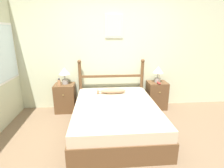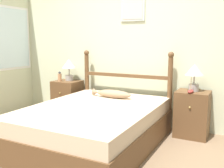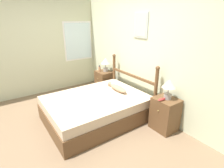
{
  "view_description": "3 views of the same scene",
  "coord_description": "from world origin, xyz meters",
  "px_view_note": "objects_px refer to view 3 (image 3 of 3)",
  "views": [
    {
      "loc": [
        -0.36,
        -2.21,
        1.71
      ],
      "look_at": [
        -0.09,
        1.03,
        0.74
      ],
      "focal_mm": 28.0,
      "sensor_mm": 36.0,
      "label": 1
    },
    {
      "loc": [
        1.57,
        -2.06,
        1.28
      ],
      "look_at": [
        -0.04,
        1.08,
        0.7
      ],
      "focal_mm": 42.0,
      "sensor_mm": 36.0,
      "label": 2
    },
    {
      "loc": [
        2.71,
        -0.92,
        1.97
      ],
      "look_at": [
        -0.08,
        1.03,
        0.67
      ],
      "focal_mm": 28.0,
      "sensor_mm": 36.0,
      "label": 3
    }
  ],
  "objects_px": {
    "table_lamp_left": "(106,62)",
    "bottle": "(100,69)",
    "fish_pillow": "(117,88)",
    "nightstand_right": "(165,114)",
    "table_lamp_right": "(169,86)",
    "model_boat": "(162,99)",
    "bed": "(96,108)",
    "nightstand_left": "(104,82)"
  },
  "relations": [
    {
      "from": "nightstand_right",
      "to": "model_boat",
      "type": "height_order",
      "value": "model_boat"
    },
    {
      "from": "bed",
      "to": "bottle",
      "type": "xyz_separation_m",
      "value": [
        -1.12,
        0.76,
        0.45
      ]
    },
    {
      "from": "bottle",
      "to": "model_boat",
      "type": "distance_m",
      "value": 2.14
    },
    {
      "from": "nightstand_left",
      "to": "bottle",
      "type": "height_order",
      "value": "bottle"
    },
    {
      "from": "nightstand_right",
      "to": "table_lamp_right",
      "type": "relative_size",
      "value": 1.72
    },
    {
      "from": "fish_pillow",
      "to": "bottle",
      "type": "bearing_deg",
      "value": 168.92
    },
    {
      "from": "nightstand_right",
      "to": "nightstand_left",
      "type": "bearing_deg",
      "value": 180.0
    },
    {
      "from": "nightstand_left",
      "to": "table_lamp_right",
      "type": "distance_m",
      "value": 2.14
    },
    {
      "from": "table_lamp_right",
      "to": "model_boat",
      "type": "xyz_separation_m",
      "value": [
        -0.01,
        -0.13,
        -0.22
      ]
    },
    {
      "from": "nightstand_right",
      "to": "bottle",
      "type": "distance_m",
      "value": 2.19
    },
    {
      "from": "table_lamp_left",
      "to": "fish_pillow",
      "type": "bearing_deg",
      "value": -19.14
    },
    {
      "from": "nightstand_right",
      "to": "table_lamp_right",
      "type": "bearing_deg",
      "value": 93.27
    },
    {
      "from": "nightstand_left",
      "to": "table_lamp_left",
      "type": "height_order",
      "value": "table_lamp_left"
    },
    {
      "from": "nightstand_right",
      "to": "fish_pillow",
      "type": "relative_size",
      "value": 1.05
    },
    {
      "from": "table_lamp_right",
      "to": "table_lamp_left",
      "type": "bearing_deg",
      "value": 179.24
    },
    {
      "from": "bed",
      "to": "nightstand_left",
      "type": "distance_m",
      "value": 1.34
    },
    {
      "from": "nightstand_right",
      "to": "model_boat",
      "type": "distance_m",
      "value": 0.36
    },
    {
      "from": "table_lamp_left",
      "to": "table_lamp_right",
      "type": "bearing_deg",
      "value": -0.76
    },
    {
      "from": "nightstand_left",
      "to": "fish_pillow",
      "type": "distance_m",
      "value": 1.08
    },
    {
      "from": "bed",
      "to": "nightstand_right",
      "type": "bearing_deg",
      "value": 39.51
    },
    {
      "from": "nightstand_right",
      "to": "bottle",
      "type": "relative_size",
      "value": 3.77
    },
    {
      "from": "nightstand_right",
      "to": "table_lamp_right",
      "type": "height_order",
      "value": "table_lamp_right"
    },
    {
      "from": "table_lamp_left",
      "to": "fish_pillow",
      "type": "relative_size",
      "value": 0.61
    },
    {
      "from": "nightstand_right",
      "to": "table_lamp_left",
      "type": "bearing_deg",
      "value": 178.87
    },
    {
      "from": "nightstand_right",
      "to": "table_lamp_right",
      "type": "distance_m",
      "value": 0.56
    },
    {
      "from": "bottle",
      "to": "model_boat",
      "type": "bearing_deg",
      "value": -0.84
    },
    {
      "from": "table_lamp_left",
      "to": "table_lamp_right",
      "type": "distance_m",
      "value": 2.05
    },
    {
      "from": "table_lamp_left",
      "to": "model_boat",
      "type": "xyz_separation_m",
      "value": [
        2.04,
        -0.16,
        -0.22
      ]
    },
    {
      "from": "bed",
      "to": "model_boat",
      "type": "relative_size",
      "value": 9.26
    },
    {
      "from": "nightstand_left",
      "to": "table_lamp_left",
      "type": "bearing_deg",
      "value": 66.12
    },
    {
      "from": "table_lamp_left",
      "to": "model_boat",
      "type": "distance_m",
      "value": 2.06
    },
    {
      "from": "table_lamp_left",
      "to": "bottle",
      "type": "xyz_separation_m",
      "value": [
        -0.1,
        -0.13,
        -0.18
      ]
    },
    {
      "from": "nightstand_right",
      "to": "bed",
      "type": "bearing_deg",
      "value": -140.49
    },
    {
      "from": "nightstand_right",
      "to": "table_lamp_left",
      "type": "distance_m",
      "value": 2.13
    },
    {
      "from": "bed",
      "to": "table_lamp_left",
      "type": "relative_size",
      "value": 5.4
    },
    {
      "from": "nightstand_left",
      "to": "table_lamp_right",
      "type": "height_order",
      "value": "table_lamp_right"
    },
    {
      "from": "table_lamp_left",
      "to": "table_lamp_right",
      "type": "relative_size",
      "value": 1.0
    },
    {
      "from": "model_boat",
      "to": "fish_pillow",
      "type": "relative_size",
      "value": 0.36
    },
    {
      "from": "bed",
      "to": "fish_pillow",
      "type": "height_order",
      "value": "fish_pillow"
    },
    {
      "from": "bed",
      "to": "table_lamp_left",
      "type": "distance_m",
      "value": 1.49
    },
    {
      "from": "nightstand_right",
      "to": "table_lamp_left",
      "type": "xyz_separation_m",
      "value": [
        -2.05,
        0.04,
        0.56
      ]
    },
    {
      "from": "bed",
      "to": "nightstand_left",
      "type": "relative_size",
      "value": 3.14
    }
  ]
}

